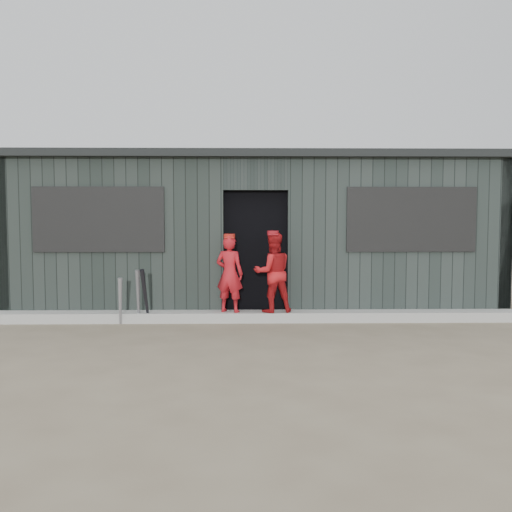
{
  "coord_description": "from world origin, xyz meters",
  "views": [
    {
      "loc": [
        -0.17,
        -6.77,
        1.6
      ],
      "look_at": [
        0.0,
        1.8,
        1.0
      ],
      "focal_mm": 40.0,
      "sensor_mm": 36.0,
      "label": 1
    }
  ],
  "objects_px": {
    "bat_mid": "(138,296)",
    "dugout": "(254,234)",
    "player_red_right": "(273,272)",
    "bat_right": "(145,296)",
    "player_red_left": "(230,274)",
    "player_grey_back": "(292,274)",
    "bat_left": "(120,301)"
  },
  "relations": [
    {
      "from": "bat_right",
      "to": "player_red_right",
      "type": "bearing_deg",
      "value": 4.68
    },
    {
      "from": "player_red_right",
      "to": "player_grey_back",
      "type": "height_order",
      "value": "player_red_right"
    },
    {
      "from": "bat_mid",
      "to": "dugout",
      "type": "xyz_separation_m",
      "value": [
        1.76,
        1.83,
        0.88
      ]
    },
    {
      "from": "player_red_right",
      "to": "bat_right",
      "type": "bearing_deg",
      "value": -7.94
    },
    {
      "from": "dugout",
      "to": "player_grey_back",
      "type": "bearing_deg",
      "value": -60.01
    },
    {
      "from": "bat_left",
      "to": "player_red_right",
      "type": "distance_m",
      "value": 2.3
    },
    {
      "from": "bat_mid",
      "to": "dugout",
      "type": "height_order",
      "value": "dugout"
    },
    {
      "from": "bat_left",
      "to": "player_red_left",
      "type": "distance_m",
      "value": 1.66
    },
    {
      "from": "player_grey_back",
      "to": "dugout",
      "type": "xyz_separation_m",
      "value": [
        -0.6,
        1.03,
        0.63
      ]
    },
    {
      "from": "bat_left",
      "to": "bat_right",
      "type": "relative_size",
      "value": 0.82
    },
    {
      "from": "bat_mid",
      "to": "player_grey_back",
      "type": "relative_size",
      "value": 0.62
    },
    {
      "from": "bat_left",
      "to": "player_red_right",
      "type": "xyz_separation_m",
      "value": [
        2.26,
        0.2,
        0.4
      ]
    },
    {
      "from": "player_red_left",
      "to": "player_grey_back",
      "type": "height_order",
      "value": "player_grey_back"
    },
    {
      "from": "player_red_right",
      "to": "dugout",
      "type": "bearing_deg",
      "value": -94.25
    },
    {
      "from": "dugout",
      "to": "bat_mid",
      "type": "bearing_deg",
      "value": -133.87
    },
    {
      "from": "player_red_left",
      "to": "player_grey_back",
      "type": "xyz_separation_m",
      "value": [
        1.0,
        0.67,
        -0.07
      ]
    },
    {
      "from": "bat_mid",
      "to": "bat_right",
      "type": "xyz_separation_m",
      "value": [
        0.12,
        -0.05,
        0.01
      ]
    },
    {
      "from": "player_grey_back",
      "to": "bat_right",
      "type": "bearing_deg",
      "value": 19.2
    },
    {
      "from": "bat_left",
      "to": "bat_right",
      "type": "distance_m",
      "value": 0.37
    },
    {
      "from": "player_red_right",
      "to": "dugout",
      "type": "relative_size",
      "value": 0.15
    },
    {
      "from": "bat_mid",
      "to": "dugout",
      "type": "distance_m",
      "value": 2.68
    },
    {
      "from": "bat_right",
      "to": "player_red_left",
      "type": "distance_m",
      "value": 1.29
    },
    {
      "from": "bat_left",
      "to": "dugout",
      "type": "distance_m",
      "value": 2.93
    },
    {
      "from": "player_red_right",
      "to": "bat_left",
      "type": "bearing_deg",
      "value": -7.5
    },
    {
      "from": "bat_right",
      "to": "player_red_right",
      "type": "distance_m",
      "value": 1.93
    },
    {
      "from": "player_red_right",
      "to": "dugout",
      "type": "distance_m",
      "value": 1.82
    },
    {
      "from": "bat_left",
      "to": "dugout",
      "type": "bearing_deg",
      "value": 43.89
    },
    {
      "from": "bat_left",
      "to": "player_red_left",
      "type": "height_order",
      "value": "player_red_left"
    },
    {
      "from": "dugout",
      "to": "player_red_left",
      "type": "bearing_deg",
      "value": -103.22
    },
    {
      "from": "bat_right",
      "to": "dugout",
      "type": "relative_size",
      "value": 0.1
    },
    {
      "from": "bat_right",
      "to": "player_red_left",
      "type": "height_order",
      "value": "player_red_left"
    },
    {
      "from": "bat_left",
      "to": "bat_mid",
      "type": "bearing_deg",
      "value": 21.91
    }
  ]
}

